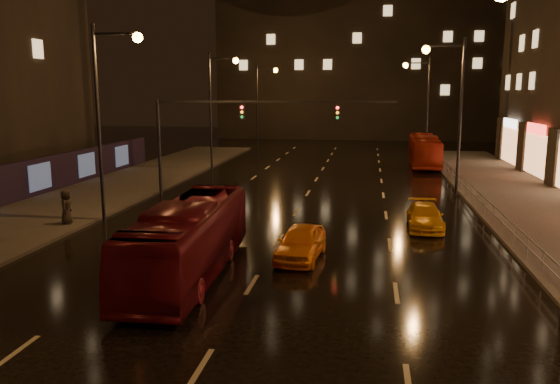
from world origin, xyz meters
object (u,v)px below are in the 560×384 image
object	(u,v)px
taxi_near	(301,242)
bus_red	(189,239)
taxi_far	(425,216)
pedestrian_c	(66,207)
bus_curb	(424,151)

from	to	relation	value
taxi_near	bus_red	bearing A→B (deg)	-139.46
taxi_far	pedestrian_c	xyz separation A→B (m)	(-17.80, -2.52, 0.41)
bus_curb	pedestrian_c	distance (m)	33.22
taxi_near	taxi_far	bearing A→B (deg)	52.92
bus_red	taxi_far	size ratio (longest dim) A/B	2.42
taxi_far	bus_red	bearing A→B (deg)	-135.59
bus_red	taxi_near	distance (m)	4.70
bus_red	pedestrian_c	distance (m)	10.59
taxi_near	taxi_far	size ratio (longest dim) A/B	0.97
bus_red	bus_curb	world-z (taller)	bus_curb
pedestrian_c	bus_curb	bearing A→B (deg)	-51.68
bus_curb	bus_red	bearing A→B (deg)	-107.68
taxi_far	pedestrian_c	bearing A→B (deg)	-170.94
bus_curb	taxi_far	xyz separation A→B (m)	(-2.20, -24.00, -0.81)
taxi_near	pedestrian_c	world-z (taller)	pedestrian_c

